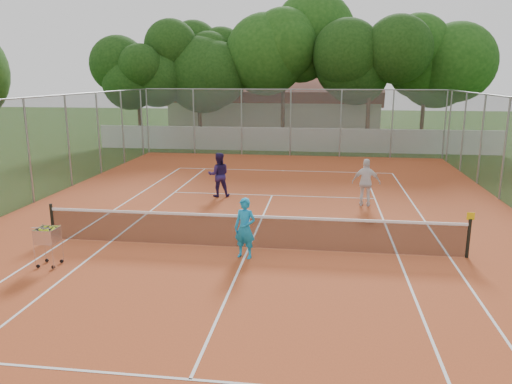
# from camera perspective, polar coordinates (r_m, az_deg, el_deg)

# --- Properties ---
(ground) EXTENTS (120.00, 120.00, 0.00)m
(ground) POSITION_cam_1_polar(r_m,az_deg,el_deg) (14.30, -0.81, -6.44)
(ground) COLOR #1D3B10
(ground) RESTS_ON ground
(court_pad) EXTENTS (18.00, 34.00, 0.02)m
(court_pad) POSITION_cam_1_polar(r_m,az_deg,el_deg) (14.30, -0.81, -6.40)
(court_pad) COLOR #AD4821
(court_pad) RESTS_ON ground
(court_lines) EXTENTS (10.98, 23.78, 0.01)m
(court_lines) POSITION_cam_1_polar(r_m,az_deg,el_deg) (14.29, -0.81, -6.35)
(court_lines) COLOR white
(court_lines) RESTS_ON court_pad
(tennis_net) EXTENTS (11.88, 0.10, 0.98)m
(tennis_net) POSITION_cam_1_polar(r_m,az_deg,el_deg) (14.14, -0.82, -4.49)
(tennis_net) COLOR black
(tennis_net) RESTS_ON court_pad
(perimeter_fence) EXTENTS (18.00, 34.00, 4.00)m
(perimeter_fence) POSITION_cam_1_polar(r_m,az_deg,el_deg) (13.76, -0.84, 1.43)
(perimeter_fence) COLOR slate
(perimeter_fence) RESTS_ON ground
(boundary_wall) EXTENTS (26.00, 0.30, 1.50)m
(boundary_wall) POSITION_cam_1_polar(r_m,az_deg,el_deg) (32.64, 4.16, 6.00)
(boundary_wall) COLOR white
(boundary_wall) RESTS_ON ground
(clubhouse) EXTENTS (16.40, 9.00, 4.40)m
(clubhouse) POSITION_cam_1_polar(r_m,az_deg,el_deg) (42.59, 2.34, 9.66)
(clubhouse) COLOR beige
(clubhouse) RESTS_ON ground
(tropical_trees) EXTENTS (29.00, 19.00, 10.00)m
(tropical_trees) POSITION_cam_1_polar(r_m,az_deg,el_deg) (35.38, 4.60, 13.45)
(tropical_trees) COLOR black
(tropical_trees) RESTS_ON ground
(player_near) EXTENTS (0.68, 0.55, 1.64)m
(player_near) POSITION_cam_1_polar(r_m,az_deg,el_deg) (13.30, -1.28, -4.15)
(player_near) COLOR #178FC8
(player_near) RESTS_ON court_pad
(player_far_left) EXTENTS (1.01, 0.88, 1.78)m
(player_far_left) POSITION_cam_1_polar(r_m,az_deg,el_deg) (20.11, -4.27, 1.98)
(player_far_left) COLOR #25194C
(player_far_left) RESTS_ON court_pad
(player_far_right) EXTENTS (1.09, 0.57, 1.78)m
(player_far_right) POSITION_cam_1_polar(r_m,az_deg,el_deg) (19.05, 12.48, 1.07)
(player_far_right) COLOR silver
(player_far_right) RESTS_ON court_pad
(ball_hopper) EXTENTS (0.69, 0.69, 1.11)m
(ball_hopper) POSITION_cam_1_polar(r_m,az_deg,el_deg) (13.85, -22.66, -5.65)
(ball_hopper) COLOR silver
(ball_hopper) RESTS_ON court_pad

